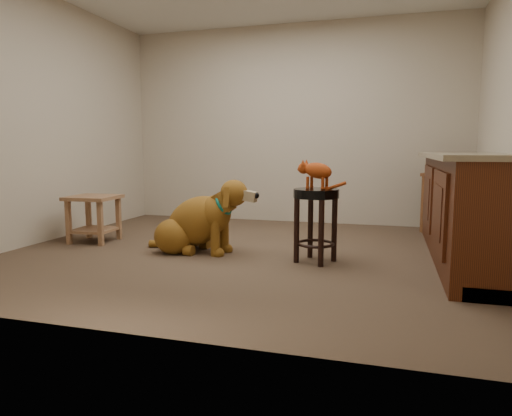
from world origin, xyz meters
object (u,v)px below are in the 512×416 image
(wood_stool, at_px, (441,202))
(golden_retriever, at_px, (198,223))
(side_table, at_px, (94,212))
(tabby_kitten, at_px, (316,171))
(padded_stool, at_px, (316,210))

(wood_stool, relative_size, golden_retriever, 0.59)
(side_table, relative_size, golden_retriever, 0.43)
(side_table, height_order, tabby_kitten, tabby_kitten)
(tabby_kitten, bearing_deg, padded_stool, -5.72)
(side_table, bearing_deg, golden_retriever, -6.48)
(padded_stool, height_order, wood_stool, wood_stool)
(side_table, relative_size, tabby_kitten, 1.15)
(golden_retriever, bearing_deg, tabby_kitten, 1.37)
(golden_retriever, xyz_separation_m, tabby_kitten, (1.13, -0.07, 0.51))
(padded_stool, height_order, golden_retriever, golden_retriever)
(padded_stool, distance_m, golden_retriever, 1.15)
(golden_retriever, bearing_deg, wood_stool, 42.38)
(wood_stool, distance_m, golden_retriever, 2.94)
(side_table, bearing_deg, tabby_kitten, -5.14)
(wood_stool, height_order, side_table, wood_stool)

